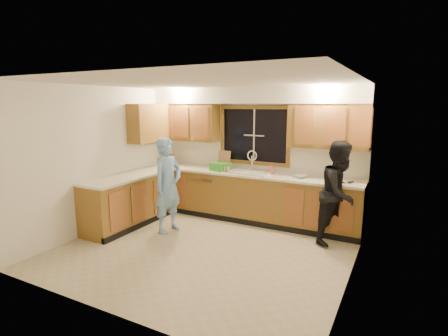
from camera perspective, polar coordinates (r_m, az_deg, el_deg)
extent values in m
plane|color=#C2B795|center=(5.50, -3.18, -13.10)|extent=(4.20, 4.20, 0.00)
plane|color=silver|center=(5.06, -3.47, 13.85)|extent=(4.20, 4.20, 0.00)
plane|color=white|center=(6.81, 4.94, 2.40)|extent=(4.20, 0.00, 4.20)
plane|color=white|center=(6.46, -19.50, 1.40)|extent=(0.00, 3.80, 3.80)
plane|color=white|center=(4.46, 20.54, -2.50)|extent=(0.00, 3.80, 3.80)
cube|color=olive|center=(6.71, 3.83, -4.79)|extent=(4.20, 0.60, 0.88)
cube|color=olive|center=(6.66, -15.11, -5.24)|extent=(0.60, 1.90, 0.88)
cube|color=#EFE8C9|center=(6.59, 3.83, -0.95)|extent=(4.20, 0.63, 0.04)
cube|color=#EFE8C9|center=(6.54, -15.20, -1.37)|extent=(0.63, 1.90, 0.04)
cube|color=olive|center=(7.29, -5.98, 7.44)|extent=(1.35, 0.33, 0.75)
cube|color=olive|center=(6.18, 16.75, 6.55)|extent=(1.35, 0.33, 0.75)
cube|color=olive|center=(7.10, -12.21, 7.19)|extent=(0.33, 0.90, 0.75)
cube|color=white|center=(6.59, 4.49, 11.73)|extent=(4.20, 0.35, 0.30)
cube|color=black|center=(6.77, 4.97, 5.33)|extent=(1.30, 0.01, 1.00)
cube|color=olive|center=(6.73, 5.01, 9.86)|extent=(1.44, 0.03, 0.07)
cube|color=olive|center=(6.83, 4.87, 0.85)|extent=(1.44, 0.03, 0.07)
cube|color=olive|center=(7.05, -0.22, 5.57)|extent=(0.07, 0.03, 1.00)
cube|color=olive|center=(6.53, 10.51, 5.01)|extent=(0.07, 0.03, 1.00)
cube|color=silver|center=(6.59, 3.88, -0.67)|extent=(0.86, 0.52, 0.03)
cube|color=silver|center=(6.70, 2.23, -1.27)|extent=(0.38, 0.42, 0.18)
cube|color=silver|center=(6.53, 5.56, -1.61)|extent=(0.38, 0.42, 0.18)
cylinder|color=silver|center=(6.75, 4.59, 0.87)|extent=(0.04, 0.04, 0.28)
torus|color=silver|center=(6.73, 4.60, 2.04)|extent=(0.21, 0.03, 0.21)
cube|color=silver|center=(7.08, -2.52, -4.21)|extent=(0.60, 0.56, 0.82)
cube|color=silver|center=(6.27, -18.66, -6.31)|extent=(0.58, 0.75, 0.90)
imported|color=#78ABE3|center=(6.08, -9.13, -2.80)|extent=(0.47, 0.64, 1.64)
imported|color=black|center=(5.78, 18.42, -3.86)|extent=(0.89, 0.98, 1.64)
cube|color=#A25F2C|center=(7.50, -8.43, 1.33)|extent=(0.15, 0.15, 0.21)
cube|color=tan|center=(7.02, 0.03, 1.42)|extent=(0.27, 0.10, 0.35)
cube|color=green|center=(6.77, -0.56, 0.20)|extent=(0.38, 0.36, 0.15)
imported|color=#F45D84|center=(6.50, 7.77, -0.24)|extent=(0.10, 0.10, 0.17)
imported|color=silver|center=(6.28, 12.39, -1.27)|extent=(0.29, 0.29, 0.06)
cylinder|color=beige|center=(6.59, 0.14, -0.22)|extent=(0.08, 0.08, 0.12)
cylinder|color=beige|center=(6.52, 0.66, -0.27)|extent=(0.09, 0.09, 0.13)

